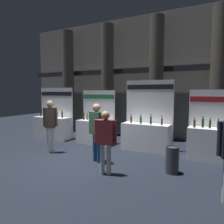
{
  "coord_description": "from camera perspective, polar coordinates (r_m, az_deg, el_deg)",
  "views": [
    {
      "loc": [
        3.88,
        -5.21,
        2.15
      ],
      "look_at": [
        0.42,
        1.34,
        1.44
      ],
      "focal_mm": 33.93,
      "sensor_mm": 36.0,
      "label": 1
    }
  ],
  "objects": [
    {
      "name": "hall_colonnade",
      "position": [
        10.45,
        6.08,
        9.16
      ],
      "size": [
        12.65,
        1.18,
        5.75
      ],
      "color": "gray",
      "rests_on": "ground_plane"
    },
    {
      "name": "ground_plane",
      "position": [
        6.84,
        -8.59,
        -12.91
      ],
      "size": [
        25.31,
        25.31,
        0.0
      ],
      "primitive_type": "plane",
      "color": "black"
    },
    {
      "name": "exhibitor_booth_0",
      "position": [
        10.2,
        -15.7,
        -3.5
      ],
      "size": [
        1.89,
        0.72,
        2.34
      ],
      "color": "white",
      "rests_on": "ground_plane"
    },
    {
      "name": "visitor_3",
      "position": [
        7.76,
        -16.28,
        -2.56
      ],
      "size": [
        0.42,
        0.36,
        1.85
      ],
      "rotation": [
        0.0,
        0.0,
        0.61
      ],
      "color": "silver",
      "rests_on": "ground_plane"
    },
    {
      "name": "exhibitor_booth_3",
      "position": [
        7.39,
        25.73,
        -7.22
      ],
      "size": [
        1.6,
        0.66,
        2.22
      ],
      "color": "white",
      "rests_on": "ground_plane"
    },
    {
      "name": "exhibitor_booth_1",
      "position": [
        8.85,
        -4.57,
        -4.78
      ],
      "size": [
        1.55,
        0.66,
        2.21
      ],
      "color": "white",
      "rests_on": "ground_plane"
    },
    {
      "name": "visitor_0",
      "position": [
        6.46,
        -4.17,
        -3.96
      ],
      "size": [
        0.6,
        0.38,
        1.79
      ],
      "rotation": [
        0.0,
        0.0,
        5.96
      ],
      "color": "navy",
      "rests_on": "ground_plane"
    },
    {
      "name": "trash_bin",
      "position": [
        5.94,
        15.92,
        -12.31
      ],
      "size": [
        0.34,
        0.34,
        0.71
      ],
      "color": "#38383D",
      "rests_on": "ground_plane"
    },
    {
      "name": "exhibitor_booth_2",
      "position": [
        7.91,
        9.2,
        -5.72
      ],
      "size": [
        1.82,
        0.66,
        2.58
      ],
      "color": "white",
      "rests_on": "ground_plane"
    },
    {
      "name": "visitor_4",
      "position": [
        5.48,
        -1.76,
        -6.77
      ],
      "size": [
        0.58,
        0.3,
        1.66
      ],
      "rotation": [
        0.0,
        0.0,
        3.38
      ],
      "color": "silver",
      "rests_on": "ground_plane"
    }
  ]
}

